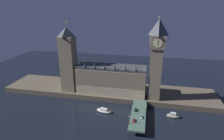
{
  "coord_description": "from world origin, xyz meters",
  "views": [
    {
      "loc": [
        41.55,
        -139.31,
        89.71
      ],
      "look_at": [
        8.43,
        20.0,
        33.04
      ],
      "focal_mm": 30.0,
      "sensor_mm": 36.0,
      "label": 1
    }
  ],
  "objects_px": {
    "street_lamp_far": "(133,100)",
    "boat_upstream": "(104,111)",
    "car_northbound_trail": "(134,121)",
    "pedestrian_near_rail": "(130,123)",
    "car_northbound_lead": "(136,110)",
    "street_lamp_mid": "(146,109)",
    "car_southbound_lead": "(141,117)",
    "boat_downstream": "(173,116)",
    "clock_tower": "(156,58)",
    "street_lamp_near": "(129,119)",
    "victoria_tower": "(68,60)"
  },
  "relations": [
    {
      "from": "street_lamp_far",
      "to": "boat_upstream",
      "type": "relative_size",
      "value": 0.41
    },
    {
      "from": "car_northbound_trail",
      "to": "boat_upstream",
      "type": "xyz_separation_m",
      "value": [
        -27.86,
        16.51,
        -4.89
      ]
    },
    {
      "from": "car_northbound_trail",
      "to": "boat_upstream",
      "type": "distance_m",
      "value": 32.75
    },
    {
      "from": "car_northbound_trail",
      "to": "pedestrian_near_rail",
      "type": "xyz_separation_m",
      "value": [
        -2.68,
        -4.35,
        0.35
      ]
    },
    {
      "from": "car_northbound_lead",
      "to": "street_lamp_mid",
      "type": "bearing_deg",
      "value": -25.76
    },
    {
      "from": "car_southbound_lead",
      "to": "street_lamp_far",
      "type": "bearing_deg",
      "value": 112.55
    },
    {
      "from": "boat_downstream",
      "to": "clock_tower",
      "type": "bearing_deg",
      "value": 125.58
    },
    {
      "from": "street_lamp_near",
      "to": "street_lamp_mid",
      "type": "xyz_separation_m",
      "value": [
        11.52,
        14.72,
        0.71
      ]
    },
    {
      "from": "car_northbound_trail",
      "to": "boat_downstream",
      "type": "relative_size",
      "value": 0.44
    },
    {
      "from": "street_lamp_far",
      "to": "street_lamp_near",
      "type": "bearing_deg",
      "value": -90.0
    },
    {
      "from": "car_southbound_lead",
      "to": "street_lamp_near",
      "type": "relative_size",
      "value": 0.66
    },
    {
      "from": "clock_tower",
      "to": "car_northbound_trail",
      "type": "relative_size",
      "value": 16.51
    },
    {
      "from": "clock_tower",
      "to": "street_lamp_near",
      "type": "height_order",
      "value": "clock_tower"
    },
    {
      "from": "pedestrian_near_rail",
      "to": "street_lamp_mid",
      "type": "height_order",
      "value": "street_lamp_mid"
    },
    {
      "from": "clock_tower",
      "to": "street_lamp_far",
      "type": "height_order",
      "value": "clock_tower"
    },
    {
      "from": "car_northbound_lead",
      "to": "street_lamp_mid",
      "type": "height_order",
      "value": "street_lamp_mid"
    },
    {
      "from": "street_lamp_mid",
      "to": "pedestrian_near_rail",
      "type": "bearing_deg",
      "value": -125.12
    },
    {
      "from": "street_lamp_mid",
      "to": "boat_downstream",
      "type": "distance_m",
      "value": 25.76
    },
    {
      "from": "street_lamp_mid",
      "to": "boat_downstream",
      "type": "height_order",
      "value": "street_lamp_mid"
    },
    {
      "from": "boat_upstream",
      "to": "pedestrian_near_rail",
      "type": "bearing_deg",
      "value": -39.65
    },
    {
      "from": "street_lamp_mid",
      "to": "boat_downstream",
      "type": "relative_size",
      "value": 0.71
    },
    {
      "from": "clock_tower",
      "to": "street_lamp_near",
      "type": "bearing_deg",
      "value": -110.81
    },
    {
      "from": "street_lamp_far",
      "to": "street_lamp_mid",
      "type": "bearing_deg",
      "value": -51.95
    },
    {
      "from": "car_northbound_trail",
      "to": "boat_downstream",
      "type": "bearing_deg",
      "value": 33.2
    },
    {
      "from": "car_southbound_lead",
      "to": "street_lamp_far",
      "type": "distance_m",
      "value": 22.22
    },
    {
      "from": "car_northbound_lead",
      "to": "boat_upstream",
      "type": "bearing_deg",
      "value": 177.97
    },
    {
      "from": "street_lamp_near",
      "to": "street_lamp_far",
      "type": "bearing_deg",
      "value": 90.0
    },
    {
      "from": "car_southbound_lead",
      "to": "street_lamp_far",
      "type": "xyz_separation_m",
      "value": [
        -8.44,
        20.33,
        3.08
      ]
    },
    {
      "from": "street_lamp_far",
      "to": "victoria_tower",
      "type": "bearing_deg",
      "value": 164.69
    },
    {
      "from": "car_southbound_lead",
      "to": "pedestrian_near_rail",
      "type": "height_order",
      "value": "pedestrian_near_rail"
    },
    {
      "from": "car_northbound_trail",
      "to": "car_southbound_lead",
      "type": "height_order",
      "value": "car_southbound_lead"
    },
    {
      "from": "street_lamp_mid",
      "to": "boat_downstream",
      "type": "bearing_deg",
      "value": 21.41
    },
    {
      "from": "pedestrian_near_rail",
      "to": "street_lamp_mid",
      "type": "bearing_deg",
      "value": 54.88
    },
    {
      "from": "street_lamp_near",
      "to": "car_southbound_lead",
      "type": "bearing_deg",
      "value": 47.19
    },
    {
      "from": "street_lamp_near",
      "to": "boat_upstream",
      "type": "xyz_separation_m",
      "value": [
        -24.78,
        19.78,
        -8.16
      ]
    },
    {
      "from": "car_southbound_lead",
      "to": "pedestrian_near_rail",
      "type": "xyz_separation_m",
      "value": [
        -8.04,
        -10.2,
        0.34
      ]
    },
    {
      "from": "car_northbound_lead",
      "to": "boat_downstream",
      "type": "relative_size",
      "value": 0.44
    },
    {
      "from": "boat_downstream",
      "to": "pedestrian_near_rail",
      "type": "bearing_deg",
      "value": -143.81
    },
    {
      "from": "clock_tower",
      "to": "car_southbound_lead",
      "type": "relative_size",
      "value": 18.39
    },
    {
      "from": "victoria_tower",
      "to": "street_lamp_mid",
      "type": "distance_m",
      "value": 90.53
    },
    {
      "from": "car_northbound_lead",
      "to": "boat_downstream",
      "type": "distance_m",
      "value": 31.77
    },
    {
      "from": "car_northbound_trail",
      "to": "street_lamp_mid",
      "type": "height_order",
      "value": "street_lamp_mid"
    },
    {
      "from": "clock_tower",
      "to": "car_northbound_lead",
      "type": "relative_size",
      "value": 16.4
    },
    {
      "from": "clock_tower",
      "to": "boat_downstream",
      "type": "height_order",
      "value": "clock_tower"
    },
    {
      "from": "street_lamp_far",
      "to": "car_northbound_lead",
      "type": "bearing_deg",
      "value": -73.87
    },
    {
      "from": "car_southbound_lead",
      "to": "street_lamp_mid",
      "type": "bearing_deg",
      "value": 61.22
    },
    {
      "from": "street_lamp_near",
      "to": "boat_upstream",
      "type": "relative_size",
      "value": 0.43
    },
    {
      "from": "clock_tower",
      "to": "car_northbound_trail",
      "type": "bearing_deg",
      "value": -108.66
    },
    {
      "from": "clock_tower",
      "to": "street_lamp_mid",
      "type": "relative_size",
      "value": 10.29
    },
    {
      "from": "victoria_tower",
      "to": "car_northbound_trail",
      "type": "xyz_separation_m",
      "value": [
        71.16,
        -44.81,
        -31.28
      ]
    }
  ]
}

